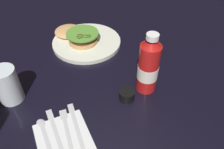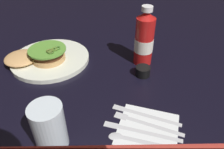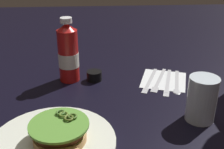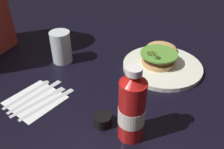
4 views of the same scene
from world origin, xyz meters
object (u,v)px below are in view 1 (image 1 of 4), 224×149
object	(u,v)px
burger_sandwich	(77,35)
steak_knife	(76,124)
ketchup_bottle	(148,67)
condiment_cup	(127,95)
spoon_utensil	(45,135)
dinner_plate	(87,42)
water_glass	(8,86)
napkin	(63,137)
fork_utensil	(67,129)
butter_knife	(56,131)

from	to	relation	value
burger_sandwich	steak_knife	world-z (taller)	burger_sandwich
burger_sandwich	ketchup_bottle	bearing A→B (deg)	-179.38
condiment_cup	spoon_utensil	bearing A→B (deg)	77.95
spoon_utensil	dinner_plate	bearing A→B (deg)	-52.58
dinner_plate	water_glass	xyz separation A→B (m)	(-0.09, 0.38, 0.05)
condiment_cup	steak_knife	size ratio (longest dim) A/B	0.27
dinner_plate	napkin	distance (m)	0.47
dinner_plate	fork_utensil	xyz separation A→B (m)	(-0.31, 0.32, -0.00)
dinner_plate	steak_knife	distance (m)	0.43
butter_knife	dinner_plate	bearing A→B (deg)	-49.30
water_glass	condiment_cup	size ratio (longest dim) A/B	2.38
napkin	spoon_utensil	world-z (taller)	spoon_utensil
dinner_plate	butter_knife	size ratio (longest dim) A/B	1.47
ketchup_bottle	fork_utensil	world-z (taller)	ketchup_bottle
water_glass	butter_knife	world-z (taller)	water_glass
butter_knife	spoon_utensil	distance (m)	0.03
burger_sandwich	condiment_cup	size ratio (longest dim) A/B	4.42
water_glass	steak_knife	size ratio (longest dim) A/B	0.65
burger_sandwich	ketchup_bottle	world-z (taller)	ketchup_bottle
dinner_plate	burger_sandwich	size ratio (longest dim) A/B	1.29
condiment_cup	spoon_utensil	world-z (taller)	condiment_cup
water_glass	spoon_utensil	world-z (taller)	water_glass
water_glass	spoon_utensil	distance (m)	0.20
dinner_plate	spoon_utensil	bearing A→B (deg)	127.42
napkin	spoon_utensil	xyz separation A→B (m)	(0.04, 0.03, 0.00)
fork_utensil	butter_knife	distance (m)	0.03
napkin	butter_knife	size ratio (longest dim) A/B	0.77
spoon_utensil	water_glass	bearing A→B (deg)	1.61
water_glass	steak_knife	distance (m)	0.25
burger_sandwich	condiment_cup	xyz separation A→B (m)	(-0.38, 0.08, -0.02)
dinner_plate	steak_knife	xyz separation A→B (m)	(-0.32, 0.29, -0.00)
dinner_plate	ketchup_bottle	distance (m)	0.36
burger_sandwich	butter_knife	world-z (taller)	burger_sandwich
napkin	condiment_cup	bearing A→B (deg)	-94.13
dinner_plate	condiment_cup	bearing A→B (deg)	163.71
condiment_cup	spoon_utensil	distance (m)	0.28
water_glass	butter_knife	bearing A→B (deg)	-170.86
steak_knife	butter_knife	size ratio (longest dim) A/B	0.93
butter_knife	napkin	bearing A→B (deg)	-168.09
dinner_plate	burger_sandwich	distance (m)	0.05
water_glass	napkin	size ratio (longest dim) A/B	0.80
napkin	butter_knife	world-z (taller)	butter_knife
steak_knife	fork_utensil	xyz separation A→B (m)	(0.00, 0.03, 0.00)
fork_utensil	butter_knife	world-z (taller)	same
butter_knife	spoon_utensil	bearing A→B (deg)	67.61
ketchup_bottle	steak_knife	world-z (taller)	ketchup_bottle
condiment_cup	butter_knife	distance (m)	0.25
fork_utensil	butter_knife	bearing A→B (deg)	59.18
ketchup_bottle	butter_knife	distance (m)	0.35
burger_sandwich	butter_knife	bearing A→B (deg)	135.78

